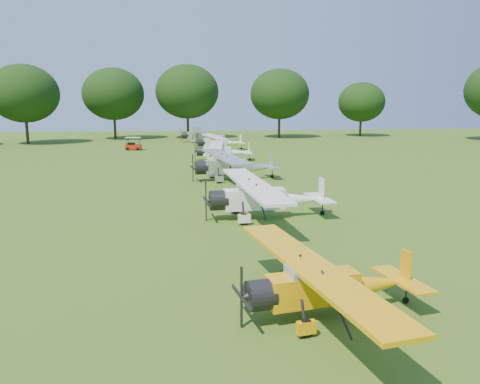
# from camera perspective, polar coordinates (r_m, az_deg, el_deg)

# --- Properties ---
(ground) EXTENTS (160.00, 160.00, 0.00)m
(ground) POSITION_cam_1_polar(r_m,az_deg,el_deg) (28.36, -0.09, -2.07)
(ground) COLOR #345A16
(ground) RESTS_ON ground
(tree_belt) EXTENTS (137.36, 130.27, 14.52)m
(tree_belt) POSITION_cam_1_polar(r_m,az_deg,el_deg) (28.50, 7.23, 14.16)
(tree_belt) COLOR #312613
(tree_belt) RESTS_ON ground
(aircraft_2) EXTENTS (5.89, 9.32, 1.83)m
(aircraft_2) POSITION_cam_1_polar(r_m,az_deg,el_deg) (14.50, 10.44, -10.73)
(aircraft_2) COLOR #E7A009
(aircraft_2) RESTS_ON ground
(aircraft_3) EXTENTS (7.07, 11.26, 2.22)m
(aircraft_3) POSITION_cam_1_polar(r_m,az_deg,el_deg) (25.92, 2.89, -0.40)
(aircraft_3) COLOR white
(aircraft_3) RESTS_ON ground
(aircraft_4) EXTENTS (7.25, 11.49, 2.26)m
(aircraft_4) POSITION_cam_1_polar(r_m,az_deg,el_deg) (38.72, -0.99, 3.41)
(aircraft_4) COLOR silver
(aircraft_4) RESTS_ON ground
(aircraft_5) EXTENTS (6.40, 10.18, 2.00)m
(aircraft_5) POSITION_cam_1_polar(r_m,az_deg,el_deg) (51.90, -2.28, 5.15)
(aircraft_5) COLOR white
(aircraft_5) RESTS_ON ground
(aircraft_6) EXTENTS (6.62, 10.50, 2.06)m
(aircraft_6) POSITION_cam_1_polar(r_m,az_deg,el_deg) (63.47, -2.68, 6.23)
(aircraft_6) COLOR white
(aircraft_6) RESTS_ON ground
(aircraft_7) EXTENTS (7.13, 11.32, 2.24)m
(aircraft_7) POSITION_cam_1_polar(r_m,az_deg,el_deg) (76.22, -4.74, 7.07)
(aircraft_7) COLOR silver
(aircraft_7) RESTS_ON ground
(golf_cart) EXTENTS (2.15, 1.47, 1.72)m
(golf_cart) POSITION_cam_1_polar(r_m,az_deg,el_deg) (64.88, -12.90, 5.51)
(golf_cart) COLOR #AE200C
(golf_cart) RESTS_ON ground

